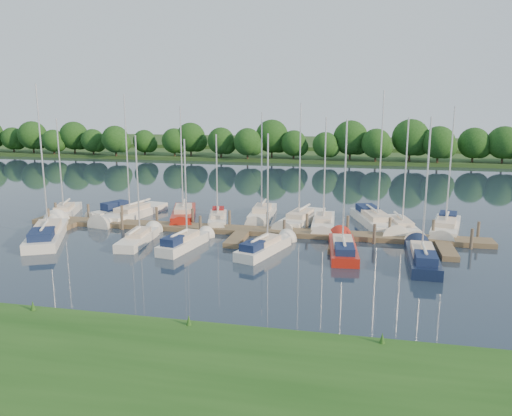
% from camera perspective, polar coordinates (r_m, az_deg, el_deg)
% --- Properties ---
extents(ground, '(260.00, 260.00, 0.00)m').
position_cam_1_polar(ground, '(35.56, -4.23, -5.98)').
color(ground, '#1A2234').
rests_on(ground, ground).
extents(near_bank, '(90.00, 10.00, 0.50)m').
position_cam_1_polar(near_bank, '(21.80, -16.64, -17.73)').
color(near_bank, '#1A4313').
rests_on(near_bank, ground).
extents(dock, '(40.00, 6.00, 0.40)m').
position_cam_1_polar(dock, '(42.29, -1.48, -2.79)').
color(dock, brown).
rests_on(dock, ground).
extents(mooring_pilings, '(38.24, 2.84, 2.00)m').
position_cam_1_polar(mooring_pilings, '(43.25, -1.13, -1.91)').
color(mooring_pilings, '#473D33').
rests_on(mooring_pilings, ground).
extents(far_shore, '(180.00, 30.00, 0.60)m').
position_cam_1_polar(far_shore, '(108.43, 6.93, 6.09)').
color(far_shore, '#234018').
rests_on(far_shore, ground).
extents(distant_hill, '(220.00, 40.00, 1.40)m').
position_cam_1_polar(distant_hill, '(133.22, 7.93, 7.27)').
color(distant_hill, '#2F4F22').
rests_on(distant_hill, ground).
extents(treeline, '(145.98, 9.73, 8.22)m').
position_cam_1_polar(treeline, '(94.80, 7.27, 7.57)').
color(treeline, '#38281C').
rests_on(treeline, ground).
extents(sailboat_n_0, '(3.88, 7.70, 9.95)m').
position_cam_1_polar(sailboat_n_0, '(52.73, -21.04, -0.57)').
color(sailboat_n_0, silver).
rests_on(sailboat_n_0, ground).
extents(motorboat, '(3.32, 5.30, 1.72)m').
position_cam_1_polar(motorboat, '(51.35, -15.96, -0.46)').
color(motorboat, silver).
rests_on(motorboat, ground).
extents(sailboat_n_2, '(3.81, 9.74, 12.16)m').
position_cam_1_polar(sailboat_n_2, '(50.13, -14.03, -0.74)').
color(sailboat_n_2, silver).
rests_on(sailboat_n_2, ground).
extents(sailboat_n_3, '(4.12, 8.72, 11.11)m').
position_cam_1_polar(sailboat_n_3, '(48.78, -8.29, -0.85)').
color(sailboat_n_3, '#9F1A0E').
rests_on(sailboat_n_3, ground).
extents(sailboat_n_4, '(2.93, 6.70, 8.54)m').
position_cam_1_polar(sailboat_n_4, '(46.59, -4.41, -1.31)').
color(sailboat_n_4, silver).
rests_on(sailboat_n_4, ground).
extents(sailboat_n_5, '(2.28, 8.19, 10.56)m').
position_cam_1_polar(sailboat_n_5, '(48.36, 0.69, -0.83)').
color(sailboat_n_5, silver).
rests_on(sailboat_n_5, ground).
extents(sailboat_n_6, '(3.66, 9.03, 11.37)m').
position_cam_1_polar(sailboat_n_6, '(46.36, 5.02, -1.43)').
color(sailboat_n_6, silver).
rests_on(sailboat_n_6, ground).
extents(sailboat_n_7, '(2.18, 7.97, 10.18)m').
position_cam_1_polar(sailboat_n_7, '(45.23, 7.70, -1.83)').
color(sailboat_n_7, silver).
rests_on(sailboat_n_7, ground).
extents(sailboat_n_8, '(4.62, 9.87, 12.43)m').
position_cam_1_polar(sailboat_n_8, '(46.66, 13.53, -1.56)').
color(sailboat_n_8, silver).
rests_on(sailboat_n_8, ground).
extents(sailboat_n_9, '(3.18, 8.06, 10.14)m').
position_cam_1_polar(sailboat_n_9, '(45.24, 16.28, -2.20)').
color(sailboat_n_9, silver).
rests_on(sailboat_n_9, ground).
extents(sailboat_n_10, '(3.59, 8.83, 11.07)m').
position_cam_1_polar(sailboat_n_10, '(46.26, 20.84, -2.14)').
color(sailboat_n_10, silver).
rests_on(sailboat_n_10, ground).
extents(sailboat_s_0, '(6.10, 9.86, 12.87)m').
position_cam_1_polar(sailboat_s_0, '(44.44, -22.71, -2.81)').
color(sailboat_s_0, silver).
rests_on(sailboat_s_0, ground).
extents(sailboat_s_1, '(2.07, 6.88, 8.87)m').
position_cam_1_polar(sailboat_s_1, '(40.92, -13.21, -3.49)').
color(sailboat_s_1, silver).
rests_on(sailboat_s_1, ground).
extents(sailboat_s_2, '(2.51, 6.66, 8.72)m').
position_cam_1_polar(sailboat_s_2, '(38.73, -8.17, -4.06)').
color(sailboat_s_2, silver).
rests_on(sailboat_s_2, ground).
extents(sailboat_s_3, '(3.39, 7.06, 9.17)m').
position_cam_1_polar(sailboat_s_3, '(37.21, 1.02, -4.61)').
color(sailboat_s_3, silver).
rests_on(sailboat_s_3, ground).
extents(sailboat_s_4, '(2.51, 8.04, 10.16)m').
position_cam_1_polar(sailboat_s_4, '(37.65, 9.88, -4.61)').
color(sailboat_s_4, '#9F1A0E').
rests_on(sailboat_s_4, ground).
extents(sailboat_s_5, '(2.06, 8.09, 10.48)m').
position_cam_1_polar(sailboat_s_5, '(36.50, 18.45, -5.54)').
color(sailboat_s_5, '#0F1833').
rests_on(sailboat_s_5, ground).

